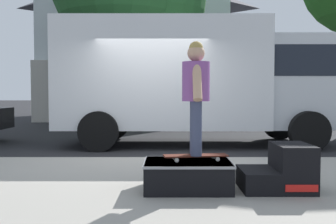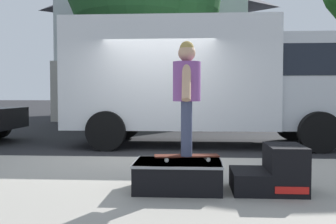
{
  "view_description": "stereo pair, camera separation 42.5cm",
  "coord_description": "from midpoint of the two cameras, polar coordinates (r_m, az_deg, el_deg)",
  "views": [
    {
      "loc": [
        0.35,
        -7.55,
        1.28
      ],
      "look_at": [
        0.36,
        -1.36,
        0.99
      ],
      "focal_mm": 41.39,
      "sensor_mm": 36.0,
      "label": 1
    },
    {
      "loc": [
        0.77,
        -7.54,
        1.28
      ],
      "look_at": [
        0.36,
        -1.36,
        0.99
      ],
      "focal_mm": 41.39,
      "sensor_mm": 36.0,
      "label": 2
    }
  ],
  "objects": [
    {
      "name": "ground_plane",
      "position": [
        7.67,
        -4.33,
        -6.93
      ],
      "size": [
        140.0,
        140.0,
        0.0
      ],
      "primitive_type": "plane",
      "color": "black"
    },
    {
      "name": "sidewalk_slab",
      "position": [
        4.74,
        -7.06,
        -12.26
      ],
      "size": [
        50.0,
        5.0,
        0.12
      ],
      "primitive_type": "cube",
      "color": "gray",
      "rests_on": "ground"
    },
    {
      "name": "skate_box",
      "position": [
        4.73,
        0.22,
        -9.17
      ],
      "size": [
        1.05,
        0.74,
        0.35
      ],
      "color": "black",
      "rests_on": "sidewalk_slab"
    },
    {
      "name": "kicker_ramp",
      "position": [
        4.86,
        13.87,
        -8.42
      ],
      "size": [
        0.84,
        0.68,
        0.56
      ],
      "color": "black",
      "rests_on": "sidewalk_slab"
    },
    {
      "name": "skateboard",
      "position": [
        4.74,
        1.43,
        -6.48
      ],
      "size": [
        0.8,
        0.31,
        0.07
      ],
      "color": "#4C1E14",
      "rests_on": "skate_box"
    },
    {
      "name": "skater_kid",
      "position": [
        4.68,
        1.44,
        3.5
      ],
      "size": [
        0.33,
        0.71,
        1.38
      ],
      "color": "#3F4766",
      "rests_on": "skateboard"
    },
    {
      "name": "box_truck",
      "position": [
        9.77,
        3.49,
        5.14
      ],
      "size": [
        6.91,
        2.63,
        3.05
      ],
      "color": "white",
      "rests_on": "ground"
    },
    {
      "name": "house_behind",
      "position": [
        21.8,
        -5.08,
        10.47
      ],
      "size": [
        9.54,
        8.22,
        8.4
      ],
      "color": "silver",
      "rests_on": "ground"
    }
  ]
}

